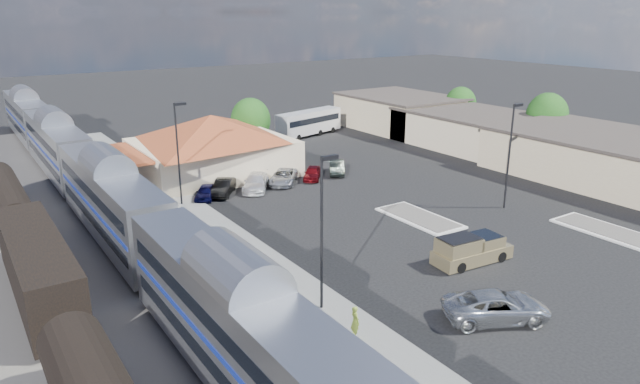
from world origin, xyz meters
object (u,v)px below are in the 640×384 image
suv (497,306)px  coach_bus (309,122)px  station_depot (212,145)px  pickup_truck (472,249)px

suv → coach_bus: size_ratio=0.54×
station_depot → coach_bus: 21.65m
station_depot → suv: station_depot is taller
pickup_truck → suv: (-4.69, -5.99, -0.11)m
suv → station_depot: bearing=28.5°
station_depot → suv: size_ratio=3.15×
station_depot → pickup_truck: (5.64, -30.21, -2.21)m
station_depot → suv: bearing=-88.5°
coach_bus → station_depot: bearing=105.4°
station_depot → pickup_truck: size_ratio=3.19×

